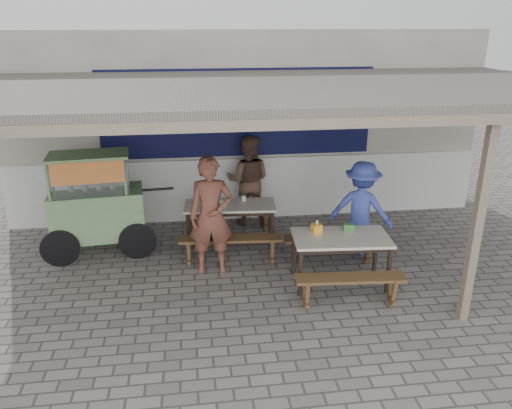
{
  "coord_description": "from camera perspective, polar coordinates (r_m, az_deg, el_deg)",
  "views": [
    {
      "loc": [
        -1.05,
        -6.11,
        3.68
      ],
      "look_at": [
        -0.14,
        0.9,
        1.03
      ],
      "focal_mm": 35.0,
      "sensor_mm": 36.0,
      "label": 1
    }
  ],
  "objects": [
    {
      "name": "bench_left_street",
      "position": [
        7.9,
        -2.92,
        -4.5
      ],
      "size": [
        1.63,
        0.4,
        0.45
      ],
      "rotation": [
        0.0,
        0.0,
        -0.07
      ],
      "color": "brown",
      "rests_on": "ground"
    },
    {
      "name": "bench_right_wall",
      "position": [
        7.99,
        8.56,
        -4.44
      ],
      "size": [
        1.49,
        0.39,
        0.45
      ],
      "rotation": [
        0.0,
        0.0,
        -0.07
      ],
      "color": "brown",
      "rests_on": "ground"
    },
    {
      "name": "warung_roof",
      "position": [
        7.15,
        1.25,
        12.77
      ],
      "size": [
        9.0,
        4.21,
        2.81
      ],
      "color": "#5E5751",
      "rests_on": "ground"
    },
    {
      "name": "bench_left_wall",
      "position": [
        9.16,
        -2.99,
        -0.88
      ],
      "size": [
        1.63,
        0.4,
        0.45
      ],
      "rotation": [
        0.0,
        0.0,
        -0.07
      ],
      "color": "brown",
      "rests_on": "ground"
    },
    {
      "name": "donation_box",
      "position": [
        7.45,
        10.56,
        -2.56
      ],
      "size": [
        0.17,
        0.13,
        0.1
      ],
      "primitive_type": "cube",
      "rotation": [
        0.0,
        0.0,
        -0.18
      ],
      "color": "#3B7B36",
      "rests_on": "table_right"
    },
    {
      "name": "condiment_jar",
      "position": [
        8.53,
        -1.41,
        0.73
      ],
      "size": [
        0.08,
        0.08,
        0.09
      ],
      "primitive_type": "cylinder",
      "color": "silver",
      "rests_on": "table_left"
    },
    {
      "name": "table_right",
      "position": [
        7.28,
        9.69,
        -4.17
      ],
      "size": [
        1.42,
        0.86,
        0.75
      ],
      "rotation": [
        0.0,
        0.0,
        -0.07
      ],
      "color": "beige",
      "rests_on": "ground"
    },
    {
      "name": "patron_street_side",
      "position": [
        7.48,
        -5.15,
        -1.32
      ],
      "size": [
        0.67,
        0.45,
        1.81
      ],
      "primitive_type": "imported",
      "rotation": [
        0.0,
        0.0,
        -0.03
      ],
      "color": "brown",
      "rests_on": "ground"
    },
    {
      "name": "condiment_bowl",
      "position": [
        8.32,
        -3.91,
        0.04
      ],
      "size": [
        0.28,
        0.28,
        0.05
      ],
      "primitive_type": "imported",
      "rotation": [
        0.0,
        0.0,
        -0.35
      ],
      "color": "silver",
      "rests_on": "table_left"
    },
    {
      "name": "tissue_box",
      "position": [
        7.31,
        6.95,
        -2.71
      ],
      "size": [
        0.15,
        0.15,
        0.13
      ],
      "primitive_type": "cube",
      "rotation": [
        0.0,
        0.0,
        0.19
      ],
      "color": "gold",
      "rests_on": "table_right"
    },
    {
      "name": "patron_wall_side",
      "position": [
        9.27,
        -0.89,
        2.75
      ],
      "size": [
        0.95,
        0.81,
        1.7
      ],
      "primitive_type": "imported",
      "rotation": [
        0.0,
        0.0,
        2.92
      ],
      "color": "brown",
      "rests_on": "ground"
    },
    {
      "name": "ground",
      "position": [
        7.21,
        2.04,
        -10.19
      ],
      "size": [
        60.0,
        60.0,
        0.0
      ],
      "primitive_type": "plane",
      "color": "slate",
      "rests_on": "ground"
    },
    {
      "name": "table_left",
      "position": [
        8.4,
        -3.0,
        -0.49
      ],
      "size": [
        1.56,
        0.76,
        0.75
      ],
      "rotation": [
        0.0,
        0.0,
        -0.07
      ],
      "color": "beige",
      "rests_on": "ground"
    },
    {
      "name": "patron_right_table",
      "position": [
        8.25,
        11.94,
        -0.47
      ],
      "size": [
        1.17,
        1.02,
        1.57
      ],
      "primitive_type": "imported",
      "rotation": [
        0.0,
        0.0,
        2.61
      ],
      "color": "#3D4EB3",
      "rests_on": "ground"
    },
    {
      "name": "back_wall",
      "position": [
        9.94,
        -1.24,
        9.14
      ],
      "size": [
        9.0,
        1.28,
        3.5
      ],
      "color": "beige",
      "rests_on": "ground"
    },
    {
      "name": "bench_right_street",
      "position": [
        6.88,
        10.69,
        -8.93
      ],
      "size": [
        1.49,
        0.39,
        0.45
      ],
      "rotation": [
        0.0,
        0.0,
        -0.07
      ],
      "color": "brown",
      "rests_on": "ground"
    },
    {
      "name": "vendor_cart",
      "position": [
        8.47,
        -17.86,
        0.47
      ],
      "size": [
        2.09,
        0.97,
        1.69
      ],
      "rotation": [
        0.0,
        0.0,
        0.1
      ],
      "color": "#729865",
      "rests_on": "ground"
    }
  ]
}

